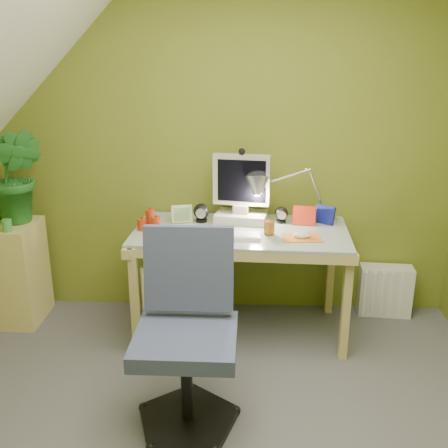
{
  "coord_description": "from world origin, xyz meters",
  "views": [
    {
      "loc": [
        0.12,
        -2.01,
        1.86
      ],
      "look_at": [
        0.0,
        1.0,
        0.85
      ],
      "focal_mm": 42.0,
      "sensor_mm": 36.0,
      "label": 1
    }
  ],
  "objects_px": {
    "desk": "(240,282)",
    "potted_plant": "(17,176)",
    "side_ledge": "(21,272)",
    "task_chair": "(185,336)",
    "monitor": "(241,185)",
    "radiator": "(385,291)",
    "desk_lamp": "(309,183)"
  },
  "relations": [
    {
      "from": "monitor",
      "to": "side_ledge",
      "type": "bearing_deg",
      "value": -168.65
    },
    {
      "from": "side_ledge",
      "to": "potted_plant",
      "type": "bearing_deg",
      "value": 52.32
    },
    {
      "from": "desk_lamp",
      "to": "task_chair",
      "type": "height_order",
      "value": "desk_lamp"
    },
    {
      "from": "monitor",
      "to": "side_ledge",
      "type": "distance_m",
      "value": 1.68
    },
    {
      "from": "potted_plant",
      "to": "radiator",
      "type": "distance_m",
      "value": 2.71
    },
    {
      "from": "potted_plant",
      "to": "desk",
      "type": "bearing_deg",
      "value": -6.27
    },
    {
      "from": "desk_lamp",
      "to": "radiator",
      "type": "xyz_separation_m",
      "value": [
        0.6,
        0.11,
        -0.83
      ]
    },
    {
      "from": "radiator",
      "to": "task_chair",
      "type": "bearing_deg",
      "value": -132.06
    },
    {
      "from": "monitor",
      "to": "side_ledge",
      "type": "height_order",
      "value": "monitor"
    },
    {
      "from": "desk_lamp",
      "to": "side_ledge",
      "type": "bearing_deg",
      "value": -178.82
    },
    {
      "from": "monitor",
      "to": "side_ledge",
      "type": "relative_size",
      "value": 0.71
    },
    {
      "from": "side_ledge",
      "to": "radiator",
      "type": "xyz_separation_m",
      "value": [
        2.61,
        0.18,
        -0.17
      ]
    },
    {
      "from": "monitor",
      "to": "desk",
      "type": "bearing_deg",
      "value": -81.0
    },
    {
      "from": "desk",
      "to": "potted_plant",
      "type": "relative_size",
      "value": 2.13
    },
    {
      "from": "side_ledge",
      "to": "monitor",
      "type": "bearing_deg",
      "value": 2.36
    },
    {
      "from": "desk_lamp",
      "to": "task_chair",
      "type": "bearing_deg",
      "value": -122.61
    },
    {
      "from": "desk_lamp",
      "to": "task_chair",
      "type": "xyz_separation_m",
      "value": [
        -0.71,
        -1.14,
        -0.5
      ]
    },
    {
      "from": "task_chair",
      "to": "radiator",
      "type": "xyz_separation_m",
      "value": [
        1.31,
        1.25,
        -0.33
      ]
    },
    {
      "from": "desk_lamp",
      "to": "task_chair",
      "type": "relative_size",
      "value": 0.53
    },
    {
      "from": "desk",
      "to": "desk_lamp",
      "type": "bearing_deg",
      "value": 24.57
    },
    {
      "from": "monitor",
      "to": "desk_lamp",
      "type": "relative_size",
      "value": 0.92
    },
    {
      "from": "task_chair",
      "to": "desk_lamp",
      "type": "bearing_deg",
      "value": 58.57
    },
    {
      "from": "desk_lamp",
      "to": "potted_plant",
      "type": "bearing_deg",
      "value": 179.75
    },
    {
      "from": "side_ledge",
      "to": "radiator",
      "type": "height_order",
      "value": "side_ledge"
    },
    {
      "from": "desk",
      "to": "monitor",
      "type": "xyz_separation_m",
      "value": [
        -0.0,
        0.18,
        0.63
      ]
    },
    {
      "from": "side_ledge",
      "to": "task_chair",
      "type": "distance_m",
      "value": 1.69
    },
    {
      "from": "monitor",
      "to": "potted_plant",
      "type": "height_order",
      "value": "potted_plant"
    },
    {
      "from": "desk",
      "to": "monitor",
      "type": "distance_m",
      "value": 0.65
    },
    {
      "from": "desk_lamp",
      "to": "potted_plant",
      "type": "height_order",
      "value": "potted_plant"
    },
    {
      "from": "desk",
      "to": "side_ledge",
      "type": "bearing_deg",
      "value": 178.48
    },
    {
      "from": "radiator",
      "to": "potted_plant",
      "type": "bearing_deg",
      "value": -172.82
    },
    {
      "from": "monitor",
      "to": "radiator",
      "type": "bearing_deg",
      "value": 15.22
    }
  ]
}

